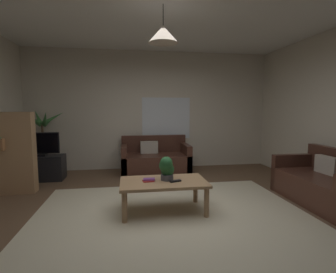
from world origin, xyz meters
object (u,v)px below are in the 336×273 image
Objects in this scene: tv at (39,144)px; potted_palm_corner at (43,144)px; book_on_table_0 at (148,181)px; couch_under_window at (155,160)px; pendant_lamp at (163,34)px; coffee_table at (163,185)px; book_on_table_1 at (149,179)px; potted_plant_on_table at (167,167)px; tv_stand at (41,168)px; remote_on_table_0 at (175,181)px; couch_right_side at (325,185)px; bookshelf_corner at (12,153)px.

potted_palm_corner is (-0.06, 0.42, -0.06)m from tv.
potted_palm_corner is (-2.09, 2.39, 0.23)m from book_on_table_0.
couch_under_window is 3.13m from pendant_lamp.
coffee_table is 7.56× the size of book_on_table_1.
coffee_table is at bearing -145.48° from potted_plant_on_table.
couch_under_window is at bearing 6.56° from tv_stand.
potted_plant_on_table is 3.33m from potted_palm_corner.
remote_on_table_0 is 3.18m from tv_stand.
couch_right_side is 5.18m from tv_stand.
tv is at bearing -90.00° from tv_stand.
pendant_lamp is at bearing -93.19° from couch_under_window.
couch_right_side is at bearing -1.50° from book_on_table_1.
potted_plant_on_table is at bearing 4.98° from book_on_table_1.
bookshelf_corner is at bearing -96.09° from potted_palm_corner.
tv is at bearing 138.72° from coffee_table.
pendant_lamp reaches higher than potted_palm_corner.
bookshelf_corner is (-0.13, -1.21, 0.02)m from potted_palm_corner.
remote_on_table_0 is 3.49m from potted_palm_corner.
bookshelf_corner reaches higher than couch_right_side.
tv_stand is (-2.04, 1.98, -0.22)m from book_on_table_1.
tv_stand is (-4.75, 2.05, -0.03)m from couch_right_side.
pendant_lamp is (-0.05, -0.03, 1.81)m from potted_plant_on_table.
book_on_table_0 is 0.95× the size of remote_on_table_0.
tv is 0.52× the size of potted_palm_corner.
couch_under_window is 10.05× the size of book_on_table_0.
potted_palm_corner is at bearing 131.13° from book_on_table_0.
pendant_lamp is at bearing 47.74° from remote_on_table_0.
couch_right_side is 9.46× the size of remote_on_table_0.
tv_stand is 0.49m from tv.
couch_right_side is at bearing -23.35° from tv_stand.
tv reaches higher than potted_plant_on_table.
coffee_table is 0.23m from book_on_table_0.
couch_under_window is 1.09× the size of bookshelf_corner.
pendant_lamp is at bearing -145.48° from potted_plant_on_table.
couch_under_window is at bearing -134.31° from couch_right_side.
remote_on_table_0 is 3.17m from tv.
bookshelf_corner is 2.83× the size of pendant_lamp.
remote_on_table_0 is at bearing -40.42° from tv.
tv_stand reaches higher than book_on_table_0.
tv reaches higher than tv_stand.
tv is 0.43m from potted_palm_corner.
remote_on_table_0 is at bearing -45.09° from potted_palm_corner.
coffee_table is at bearing -46.09° from potted_palm_corner.
remote_on_table_0 is 2.89m from bookshelf_corner.
potted_palm_corner reaches higher than remote_on_table_0.
pendant_lamp is (0.21, 0.00, 1.98)m from book_on_table_0.
couch_right_side is at bearing -27.00° from potted_palm_corner.
couch_right_side reaches higher than book_on_table_1.
book_on_table_0 is at bearing -28.08° from bookshelf_corner.
coffee_table is at bearing -91.34° from couch_right_side.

